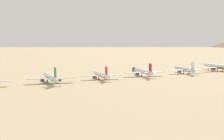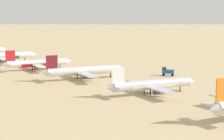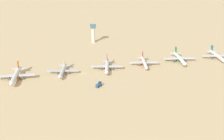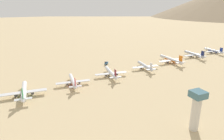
{
  "view_description": "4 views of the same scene",
  "coord_description": "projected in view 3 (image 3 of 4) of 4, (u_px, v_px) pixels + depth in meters",
  "views": [
    {
      "loc": [
        -273.55,
        163.6,
        31.99
      ],
      "look_at": [
        -14.78,
        52.66,
        6.64
      ],
      "focal_mm": 63.57,
      "sensor_mm": 36.0,
      "label": 1
    },
    {
      "loc": [
        -84.06,
        -132.25,
        28.02
      ],
      "look_at": [
        3.65,
        15.09,
        4.23
      ],
      "focal_mm": 66.42,
      "sensor_mm": 36.0,
      "label": 2
    },
    {
      "loc": [
        235.77,
        -1.8,
        96.28
      ],
      "look_at": [
        5.63,
        26.1,
        4.18
      ],
      "focal_mm": 44.16,
      "sensor_mm": 36.0,
      "label": 3
    },
    {
      "loc": [
        -173.19,
        95.49,
        66.4
      ],
      "look_at": [
        -2.34,
        19.86,
        4.66
      ],
      "focal_mm": 33.06,
      "sensor_mm": 36.0,
      "label": 4
    }
  ],
  "objects": [
    {
      "name": "parked_jet_6",
      "position": [
        180.0,
        58.0,
        280.48
      ],
      "size": [
        39.72,
        32.27,
        11.45
      ],
      "color": "white",
      "rests_on": "ground"
    },
    {
      "name": "parked_jet_3",
      "position": [
        63.0,
        71.0,
        250.25
      ],
      "size": [
        35.06,
        28.56,
        10.11
      ],
      "color": "silver",
      "rests_on": "ground"
    },
    {
      "name": "parked_jet_2",
      "position": [
        16.0,
        75.0,
        238.26
      ],
      "size": [
        40.9,
        33.14,
        11.82
      ],
      "color": "silver",
      "rests_on": "ground"
    },
    {
      "name": "parked_jet_7",
      "position": [
        217.0,
        56.0,
        289.13
      ],
      "size": [
        37.69,
        30.61,
        10.87
      ],
      "color": "white",
      "rests_on": "ground"
    },
    {
      "name": "control_tower",
      "position": [
        93.0,
        32.0,
        344.7
      ],
      "size": [
        7.2,
        7.2,
        22.85
      ],
      "color": "beige",
      "rests_on": "ground"
    },
    {
      "name": "parked_jet_4",
      "position": [
        107.0,
        66.0,
        259.99
      ],
      "size": [
        37.38,
        30.49,
        10.78
      ],
      "color": "silver",
      "rests_on": "ground"
    },
    {
      "name": "service_truck",
      "position": [
        99.0,
        84.0,
        225.47
      ],
      "size": [
        5.5,
        5.38,
        3.9
      ],
      "color": "#1E5999",
      "rests_on": "ground"
    },
    {
      "name": "ground_plane",
      "position": [
        83.0,
        73.0,
        253.27
      ],
      "size": [
        1800.0,
        1800.0,
        0.0
      ],
      "primitive_type": "plane",
      "color": "tan"
    },
    {
      "name": "parked_jet_5",
      "position": [
        144.0,
        62.0,
        270.25
      ],
      "size": [
        35.19,
        28.65,
        10.14
      ],
      "color": "white",
      "rests_on": "ground"
    }
  ]
}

